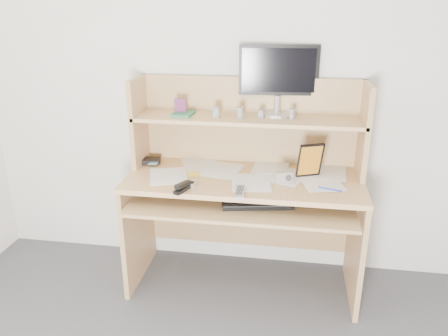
# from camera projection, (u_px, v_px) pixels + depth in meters

# --- Properties ---
(back_wall) EXTENTS (3.60, 0.04, 2.50)m
(back_wall) POSITION_uv_depth(u_px,v_px,m) (251.00, 84.00, 2.73)
(back_wall) COLOR silver
(back_wall) RESTS_ON floor
(desk) EXTENTS (1.40, 0.70, 1.30)m
(desk) POSITION_uv_depth(u_px,v_px,m) (245.00, 181.00, 2.70)
(desk) COLOR tan
(desk) RESTS_ON floor
(paper_clutter) EXTENTS (1.32, 0.54, 0.01)m
(paper_clutter) POSITION_uv_depth(u_px,v_px,m) (244.00, 177.00, 2.60)
(paper_clutter) COLOR silver
(paper_clutter) RESTS_ON desk
(keyboard) EXTENTS (0.42, 0.21, 0.03)m
(keyboard) POSITION_uv_depth(u_px,v_px,m) (257.00, 203.00, 2.46)
(keyboard) COLOR black
(keyboard) RESTS_ON desk
(tv_remote) EXTENTS (0.06, 0.18, 0.02)m
(tv_remote) POSITION_uv_depth(u_px,v_px,m) (240.00, 192.00, 2.36)
(tv_remote) COLOR #979792
(tv_remote) RESTS_ON paper_clutter
(flip_phone) EXTENTS (0.06, 0.09, 0.02)m
(flip_phone) POSITION_uv_depth(u_px,v_px,m) (192.00, 183.00, 2.48)
(flip_phone) COLOR silver
(flip_phone) RESTS_ON paper_clutter
(stapler) EXTENTS (0.08, 0.14, 0.04)m
(stapler) POSITION_uv_depth(u_px,v_px,m) (183.00, 187.00, 2.40)
(stapler) COLOR black
(stapler) RESTS_ON paper_clutter
(wallet) EXTENTS (0.12, 0.10, 0.03)m
(wallet) POSITION_uv_depth(u_px,v_px,m) (151.00, 161.00, 2.82)
(wallet) COLOR black
(wallet) RESTS_ON paper_clutter
(sticky_note_pad) EXTENTS (0.09, 0.09, 0.01)m
(sticky_note_pad) POSITION_uv_depth(u_px,v_px,m) (194.00, 174.00, 2.64)
(sticky_note_pad) COLOR yellow
(sticky_note_pad) RESTS_ON desk
(digital_camera) EXTENTS (0.10, 0.05, 0.06)m
(digital_camera) POSITION_uv_depth(u_px,v_px,m) (284.00, 177.00, 2.51)
(digital_camera) COLOR #A6A5A8
(digital_camera) RESTS_ON paper_clutter
(game_case) EXTENTS (0.14, 0.07, 0.21)m
(game_case) POSITION_uv_depth(u_px,v_px,m) (310.00, 160.00, 2.55)
(game_case) COLOR black
(game_case) RESTS_ON paper_clutter
(blue_pen) EXTENTS (0.13, 0.05, 0.01)m
(blue_pen) POSITION_uv_depth(u_px,v_px,m) (330.00, 189.00, 2.41)
(blue_pen) COLOR #1832B5
(blue_pen) RESTS_ON paper_clutter
(card_box) EXTENTS (0.07, 0.03, 0.10)m
(card_box) POSITION_uv_depth(u_px,v_px,m) (180.00, 107.00, 2.67)
(card_box) COLOR maroon
(card_box) RESTS_ON desk
(shelf_book) EXTENTS (0.12, 0.17, 0.02)m
(shelf_book) POSITION_uv_depth(u_px,v_px,m) (183.00, 114.00, 2.67)
(shelf_book) COLOR #2F753D
(shelf_book) RESTS_ON desk
(chip_stack_a) EXTENTS (0.05, 0.05, 0.06)m
(chip_stack_a) POSITION_uv_depth(u_px,v_px,m) (216.00, 112.00, 2.61)
(chip_stack_a) COLOR black
(chip_stack_a) RESTS_ON desk
(chip_stack_b) EXTENTS (0.05, 0.05, 0.07)m
(chip_stack_b) POSITION_uv_depth(u_px,v_px,m) (240.00, 112.00, 2.60)
(chip_stack_b) COLOR white
(chip_stack_b) RESTS_ON desk
(chip_stack_c) EXTENTS (0.04, 0.04, 0.05)m
(chip_stack_c) POSITION_uv_depth(u_px,v_px,m) (261.00, 114.00, 2.60)
(chip_stack_c) COLOR black
(chip_stack_c) RESTS_ON desk
(chip_stack_d) EXTENTS (0.04, 0.04, 0.06)m
(chip_stack_d) POSITION_uv_depth(u_px,v_px,m) (292.00, 114.00, 2.57)
(chip_stack_d) COLOR white
(chip_stack_d) RESTS_ON desk
(monitor) EXTENTS (0.48, 0.24, 0.42)m
(monitor) POSITION_uv_depth(u_px,v_px,m) (278.00, 78.00, 2.64)
(monitor) COLOR #BBBBC1
(monitor) RESTS_ON desk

